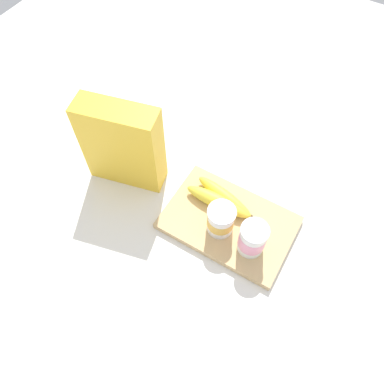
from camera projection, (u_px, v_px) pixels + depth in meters
name	position (u px, v px, depth m)	size (l,w,h in m)	color
ground_plane	(228.00, 224.00, 0.97)	(2.40, 2.40, 0.00)	silver
cutting_board	(229.00, 223.00, 0.97)	(0.33, 0.22, 0.02)	tan
cereal_box	(124.00, 144.00, 0.95)	(0.21, 0.07, 0.26)	yellow
yogurt_cup_front	(252.00, 239.00, 0.88)	(0.07, 0.07, 0.10)	white
yogurt_cup_back	(221.00, 220.00, 0.91)	(0.07, 0.07, 0.09)	white
banana_bunch	(221.00, 199.00, 0.97)	(0.19, 0.08, 0.04)	yellow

